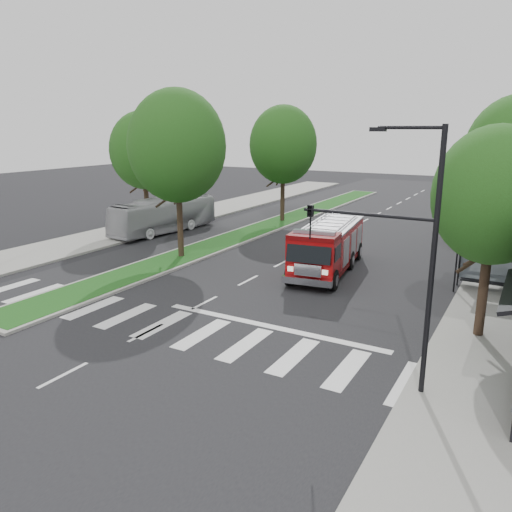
# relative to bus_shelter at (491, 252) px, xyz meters

# --- Properties ---
(ground) EXTENTS (140.00, 140.00, 0.00)m
(ground) POSITION_rel_bus_shelter_xyz_m (-11.20, -8.15, -2.04)
(ground) COLOR black
(ground) RESTS_ON ground
(sidewalk_left) EXTENTS (5.00, 80.00, 0.15)m
(sidewalk_left) POSITION_rel_bus_shelter_xyz_m (-25.70, 1.85, -1.96)
(sidewalk_left) COLOR gray
(sidewalk_left) RESTS_ON ground
(median) EXTENTS (3.00, 50.00, 0.15)m
(median) POSITION_rel_bus_shelter_xyz_m (-17.20, 9.85, -1.96)
(median) COLOR gray
(median) RESTS_ON ground
(bus_shelter) EXTENTS (3.20, 1.60, 2.61)m
(bus_shelter) POSITION_rel_bus_shelter_xyz_m (0.00, 0.00, 0.00)
(bus_shelter) COLOR black
(bus_shelter) RESTS_ON ground
(tree_right_near) EXTENTS (4.40, 4.40, 8.05)m
(tree_right_near) POSITION_rel_bus_shelter_xyz_m (0.30, -6.15, 3.47)
(tree_right_near) COLOR black
(tree_right_near) RESTS_ON ground
(tree_median_near) EXTENTS (5.80, 5.80, 10.16)m
(tree_median_near) POSITION_rel_bus_shelter_xyz_m (-17.20, -2.15, 4.77)
(tree_median_near) COLOR black
(tree_median_near) RESTS_ON ground
(tree_median_far) EXTENTS (5.60, 5.60, 9.72)m
(tree_median_far) POSITION_rel_bus_shelter_xyz_m (-17.20, 11.85, 4.45)
(tree_median_far) COLOR black
(tree_median_far) RESTS_ON ground
(tree_left_mid) EXTENTS (5.20, 5.20, 9.16)m
(tree_left_mid) POSITION_rel_bus_shelter_xyz_m (-25.20, 3.85, 4.12)
(tree_left_mid) COLOR black
(tree_left_mid) RESTS_ON ground
(streetlight_right_near) EXTENTS (4.08, 0.22, 8.00)m
(streetlight_right_near) POSITION_rel_bus_shelter_xyz_m (-1.59, -11.65, 2.63)
(streetlight_right_near) COLOR black
(streetlight_right_near) RESTS_ON ground
(streetlight_right_far) EXTENTS (2.11, 0.20, 8.00)m
(streetlight_right_far) POSITION_rel_bus_shelter_xyz_m (-0.85, 11.85, 2.44)
(streetlight_right_far) COLOR black
(streetlight_right_far) RESTS_ON ground
(fire_engine) EXTENTS (3.59, 8.65, 2.91)m
(fire_engine) POSITION_rel_bus_shelter_xyz_m (-8.22, -0.41, -0.64)
(fire_engine) COLOR #5F0506
(fire_engine) RESTS_ON ground
(city_bus) EXTENTS (3.18, 9.71, 2.65)m
(city_bus) POSITION_rel_bus_shelter_xyz_m (-23.20, 3.54, -0.71)
(city_bus) COLOR #AFAFB3
(city_bus) RESTS_ON ground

